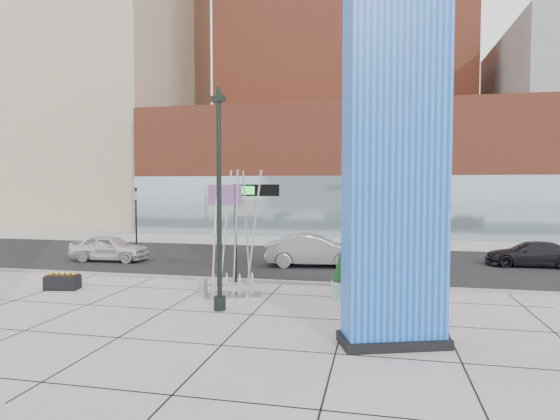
% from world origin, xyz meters
% --- Properties ---
extents(ground, '(160.00, 160.00, 0.00)m').
position_xyz_m(ground, '(0.00, 0.00, 0.00)').
color(ground, '#9E9991').
rests_on(ground, ground).
extents(street_asphalt, '(80.00, 12.00, 0.02)m').
position_xyz_m(street_asphalt, '(0.00, 10.00, 0.01)').
color(street_asphalt, black).
rests_on(street_asphalt, ground).
extents(curb_edge, '(80.00, 0.30, 0.12)m').
position_xyz_m(curb_edge, '(0.00, 4.00, 0.06)').
color(curb_edge, gray).
rests_on(curb_edge, ground).
extents(tower_podium, '(34.00, 10.00, 11.00)m').
position_xyz_m(tower_podium, '(1.00, 27.00, 5.50)').
color(tower_podium, brown).
rests_on(tower_podium, ground).
extents(tower_glass_front, '(34.00, 0.60, 5.00)m').
position_xyz_m(tower_glass_front, '(1.00, 22.20, 2.50)').
color(tower_glass_front, '#8CA5B2').
rests_on(tower_glass_front, ground).
extents(building_beige_left, '(18.00, 20.00, 34.00)m').
position_xyz_m(building_beige_left, '(-26.00, 34.00, 17.00)').
color(building_beige_left, tan).
rests_on(building_beige_left, ground).
extents(blue_pylon, '(3.04, 2.06, 9.29)m').
position_xyz_m(blue_pylon, '(5.43, -3.01, 4.49)').
color(blue_pylon, '#0C4CB7').
rests_on(blue_pylon, ground).
extents(lamp_post, '(0.51, 0.41, 7.45)m').
position_xyz_m(lamp_post, '(-0.21, -0.68, 3.05)').
color(lamp_post, black).
rests_on(lamp_post, ground).
extents(public_art_sculpture, '(2.35, 1.67, 4.82)m').
position_xyz_m(public_art_sculpture, '(-0.34, 1.30, 1.26)').
color(public_art_sculpture, silver).
rests_on(public_art_sculpture, ground).
extents(concrete_bollard, '(0.36, 0.36, 0.71)m').
position_xyz_m(concrete_bollard, '(-1.50, 1.08, 0.35)').
color(concrete_bollard, gray).
rests_on(concrete_bollard, ground).
extents(overhead_street_sign, '(2.01, 0.34, 4.26)m').
position_xyz_m(overhead_street_sign, '(-0.31, 3.80, 3.66)').
color(overhead_street_sign, black).
rests_on(overhead_street_sign, ground).
extents(round_planter_east, '(0.96, 0.96, 2.39)m').
position_xyz_m(round_planter_east, '(7.00, 3.60, 1.13)').
color(round_planter_east, '#8BBBB6').
rests_on(round_planter_east, ground).
extents(round_planter_mid, '(1.10, 1.10, 2.75)m').
position_xyz_m(round_planter_mid, '(4.59, 1.80, 1.30)').
color(round_planter_mid, '#8BBBB6').
rests_on(round_planter_mid, ground).
extents(round_planter_west, '(0.96, 0.96, 2.40)m').
position_xyz_m(round_planter_west, '(3.80, 1.80, 1.13)').
color(round_planter_west, '#8BBBB6').
rests_on(round_planter_west, ground).
extents(box_planter_north, '(1.39, 0.86, 0.71)m').
position_xyz_m(box_planter_north, '(-7.50, 1.00, 0.33)').
color(box_planter_north, black).
rests_on(box_planter_north, ground).
extents(car_white_west, '(4.36, 1.95, 1.46)m').
position_xyz_m(car_white_west, '(-9.64, 7.81, 0.73)').
color(car_white_west, silver).
rests_on(car_white_west, ground).
extents(car_silver_mid, '(5.22, 2.44, 1.65)m').
position_xyz_m(car_silver_mid, '(1.72, 8.50, 0.83)').
color(car_silver_mid, '#96999D').
rests_on(car_silver_mid, ground).
extents(car_dark_east, '(4.43, 1.81, 1.29)m').
position_xyz_m(car_dark_east, '(12.79, 10.80, 0.64)').
color(car_dark_east, black).
rests_on(car_dark_east, ground).
extents(traffic_signal, '(0.15, 0.18, 4.10)m').
position_xyz_m(traffic_signal, '(-12.00, 15.00, 2.30)').
color(traffic_signal, black).
rests_on(traffic_signal, ground).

